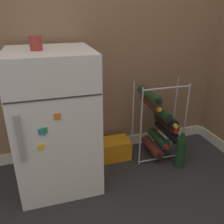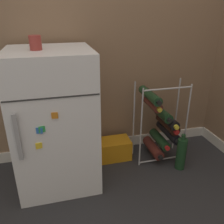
# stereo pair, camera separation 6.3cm
# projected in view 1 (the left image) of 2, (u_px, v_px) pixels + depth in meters

# --- Properties ---
(ground_plane) EXTENTS (14.00, 14.00, 0.00)m
(ground_plane) POSITION_uv_depth(u_px,v_px,m) (128.00, 190.00, 1.64)
(ground_plane) COLOR #28282B
(mini_fridge) EXTENTS (0.52, 0.55, 0.94)m
(mini_fridge) POSITION_uv_depth(u_px,v_px,m) (56.00, 121.00, 1.58)
(mini_fridge) COLOR white
(mini_fridge) RESTS_ON ground_plane
(wine_rack) EXTENTS (0.39, 0.33, 0.65)m
(wine_rack) POSITION_uv_depth(u_px,v_px,m) (159.00, 122.00, 1.92)
(wine_rack) COLOR #B2B2B7
(wine_rack) RESTS_ON ground_plane
(soda_box) EXTENTS (0.28, 0.17, 0.17)m
(soda_box) POSITION_uv_depth(u_px,v_px,m) (113.00, 149.00, 1.98)
(soda_box) COLOR orange
(soda_box) RESTS_ON ground_plane
(fridge_top_cup) EXTENTS (0.07, 0.07, 0.08)m
(fridge_top_cup) POSITION_uv_depth(u_px,v_px,m) (36.00, 43.00, 1.34)
(fridge_top_cup) COLOR maroon
(fridge_top_cup) RESTS_ON mini_fridge
(loose_bottle_floor) EXTENTS (0.08, 0.08, 0.30)m
(loose_bottle_floor) POSITION_uv_depth(u_px,v_px,m) (181.00, 152.00, 1.85)
(loose_bottle_floor) COLOR #19381E
(loose_bottle_floor) RESTS_ON ground_plane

